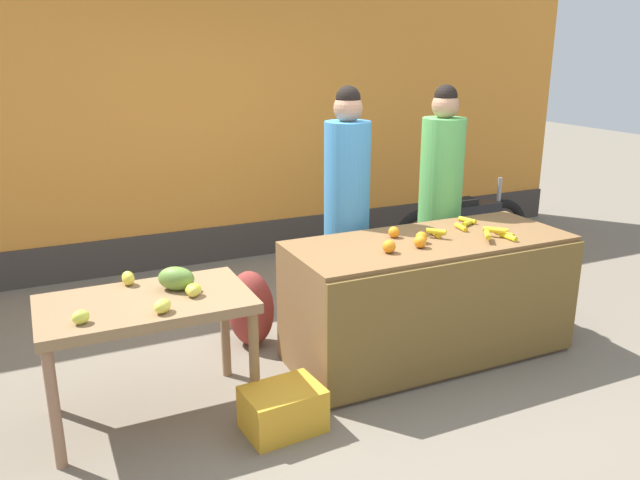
# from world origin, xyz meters

# --- Properties ---
(ground_plane) EXTENTS (24.00, 24.00, 0.00)m
(ground_plane) POSITION_xyz_m (0.00, 0.00, 0.00)
(ground_plane) COLOR #756B5B
(market_wall_back) EXTENTS (8.06, 0.23, 2.98)m
(market_wall_back) POSITION_xyz_m (0.00, 2.73, 1.46)
(market_wall_back) COLOR orange
(market_wall_back) RESTS_ON ground
(fruit_stall_counter) EXTENTS (1.97, 0.82, 0.86)m
(fruit_stall_counter) POSITION_xyz_m (0.53, -0.01, 0.43)
(fruit_stall_counter) COLOR brown
(fruit_stall_counter) RESTS_ON ground
(side_table_wooden) EXTENTS (1.18, 0.68, 0.75)m
(side_table_wooden) POSITION_xyz_m (-1.40, 0.00, 0.65)
(side_table_wooden) COLOR olive
(side_table_wooden) RESTS_ON ground
(banana_bunch_pile) EXTENTS (0.60, 0.61, 0.07)m
(banana_bunch_pile) POSITION_xyz_m (0.90, -0.03, 0.88)
(banana_bunch_pile) COLOR gold
(banana_bunch_pile) RESTS_ON fruit_stall_counter
(orange_pile) EXTENTS (0.39, 0.36, 0.09)m
(orange_pile) POSITION_xyz_m (0.29, -0.06, 0.90)
(orange_pile) COLOR orange
(orange_pile) RESTS_ON fruit_stall_counter
(mango_papaya_pile) EXTENTS (0.74, 0.62, 0.14)m
(mango_papaya_pile) POSITION_xyz_m (-1.26, 0.02, 0.81)
(mango_papaya_pile) COLOR #D7C948
(mango_papaya_pile) RESTS_ON side_table_wooden
(vendor_woman_blue_shirt) EXTENTS (0.34, 0.34, 1.85)m
(vendor_woman_blue_shirt) POSITION_xyz_m (0.22, 0.64, 0.94)
(vendor_woman_blue_shirt) COLOR #33333D
(vendor_woman_blue_shirt) RESTS_ON ground
(vendor_woman_green_shirt) EXTENTS (0.34, 0.34, 1.84)m
(vendor_woman_green_shirt) POSITION_xyz_m (1.05, 0.64, 0.93)
(vendor_woman_green_shirt) COLOR #33333D
(vendor_woman_green_shirt) RESTS_ON ground
(parked_motorcycle) EXTENTS (1.60, 0.18, 0.88)m
(parked_motorcycle) POSITION_xyz_m (1.88, 1.40, 0.40)
(parked_motorcycle) COLOR black
(parked_motorcycle) RESTS_ON ground
(produce_crate) EXTENTS (0.46, 0.35, 0.26)m
(produce_crate) POSITION_xyz_m (-0.75, -0.46, 0.13)
(produce_crate) COLOR gold
(produce_crate) RESTS_ON ground
(produce_sack) EXTENTS (0.45, 0.47, 0.57)m
(produce_sack) POSITION_xyz_m (-0.56, 0.65, 0.29)
(produce_sack) COLOR maroon
(produce_sack) RESTS_ON ground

